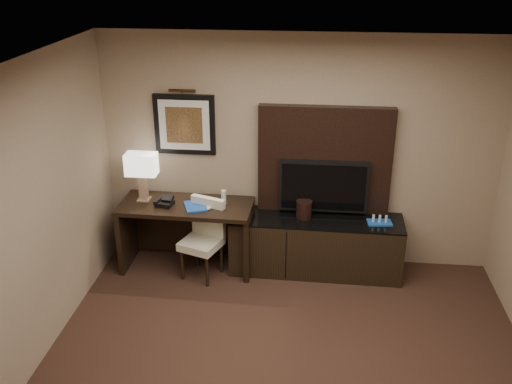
# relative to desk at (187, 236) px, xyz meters

# --- Properties ---
(ceiling) EXTENTS (4.50, 5.00, 0.01)m
(ceiling) POSITION_rel_desk_xyz_m (1.25, -2.14, 2.29)
(ceiling) COLOR silver
(ceiling) RESTS_ON wall_back
(wall_back) EXTENTS (4.50, 0.01, 2.70)m
(wall_back) POSITION_rel_desk_xyz_m (1.25, 0.36, 0.94)
(wall_back) COLOR gray
(wall_back) RESTS_ON floor
(desk) EXTENTS (1.53, 0.69, 0.81)m
(desk) POSITION_rel_desk_xyz_m (0.00, 0.00, 0.00)
(desk) COLOR black
(desk) RESTS_ON floor
(credenza) EXTENTS (1.97, 0.58, 0.67)m
(credenza) POSITION_rel_desk_xyz_m (1.49, 0.06, -0.07)
(credenza) COLOR black
(credenza) RESTS_ON floor
(tv_wall_panel) EXTENTS (1.50, 0.12, 1.30)m
(tv_wall_panel) POSITION_rel_desk_xyz_m (1.55, 0.30, 0.86)
(tv_wall_panel) COLOR black
(tv_wall_panel) RESTS_ON wall_back
(tv) EXTENTS (1.00, 0.08, 0.60)m
(tv) POSITION_rel_desk_xyz_m (1.55, 0.20, 0.61)
(tv) COLOR black
(tv) RESTS_ON tv_wall_panel
(artwork) EXTENTS (0.70, 0.04, 0.70)m
(artwork) POSITION_rel_desk_xyz_m (-0.05, 0.34, 1.24)
(artwork) COLOR black
(artwork) RESTS_ON wall_back
(picture_light) EXTENTS (0.04, 0.04, 0.30)m
(picture_light) POSITION_rel_desk_xyz_m (-0.05, 0.30, 1.64)
(picture_light) COLOR #412814
(picture_light) RESTS_ON wall_back
(desk_chair) EXTENTS (0.55, 0.59, 0.86)m
(desk_chair) POSITION_rel_desk_xyz_m (0.20, -0.20, 0.02)
(desk_chair) COLOR #EFE9C8
(desk_chair) RESTS_ON floor
(table_lamp) EXTENTS (0.43, 0.32, 0.61)m
(table_lamp) POSITION_rel_desk_xyz_m (-0.50, 0.06, 0.71)
(table_lamp) COLOR tan
(table_lamp) RESTS_ON desk
(desk_phone) EXTENTS (0.21, 0.19, 0.09)m
(desk_phone) POSITION_rel_desk_xyz_m (-0.23, -0.06, 0.45)
(desk_phone) COLOR black
(desk_phone) RESTS_ON desk
(blue_folder) EXTENTS (0.32, 0.37, 0.02)m
(blue_folder) POSITION_rel_desk_xyz_m (0.13, -0.06, 0.42)
(blue_folder) COLOR #17439A
(blue_folder) RESTS_ON desk
(book) EXTENTS (0.15, 0.04, 0.20)m
(book) POSITION_rel_desk_xyz_m (0.16, -0.02, 0.51)
(book) COLOR #B5AA8E
(book) RESTS_ON desk
(water_bottle) EXTENTS (0.06, 0.06, 0.17)m
(water_bottle) POSITION_rel_desk_xyz_m (0.43, 0.05, 0.49)
(water_bottle) COLOR silver
(water_bottle) RESTS_ON desk
(ice_bucket) EXTENTS (0.19, 0.19, 0.20)m
(ice_bucket) POSITION_rel_desk_xyz_m (1.35, 0.09, 0.37)
(ice_bucket) COLOR black
(ice_bucket) RESTS_ON credenza
(minibar_tray) EXTENTS (0.28, 0.19, 0.10)m
(minibar_tray) POSITION_rel_desk_xyz_m (2.19, 0.02, 0.32)
(minibar_tray) COLOR #1B59B4
(minibar_tray) RESTS_ON credenza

